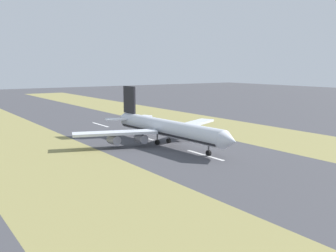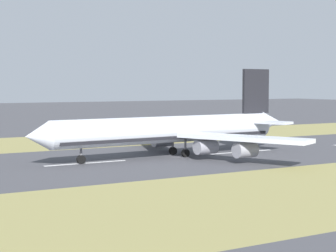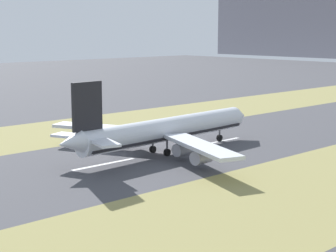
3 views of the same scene
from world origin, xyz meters
TOP-DOWN VIEW (x-y plane):
  - ground_plane at (0.00, 0.00)m, footprint 800.00×800.00m
  - grass_median_west at (-45.00, 0.00)m, footprint 40.00×600.00m
  - grass_median_east at (45.00, 0.00)m, footprint 40.00×600.00m
  - centreline_dash_mid at (0.00, -18.39)m, footprint 1.20×18.00m
  - centreline_dash_far at (0.00, 21.61)m, footprint 1.20×18.00m
  - airplane_main_jet at (0.88, -0.29)m, footprint 64.04×67.20m

SIDE VIEW (x-z plane):
  - ground_plane at x=0.00m, z-range 0.00..0.00m
  - grass_median_west at x=-45.00m, z-range 0.00..0.01m
  - grass_median_east at x=45.00m, z-range 0.00..0.01m
  - centreline_dash_mid at x=0.00m, z-range 0.00..0.01m
  - centreline_dash_far at x=0.00m, z-range 0.00..0.01m
  - airplane_main_jet at x=0.88m, z-range -4.08..16.12m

